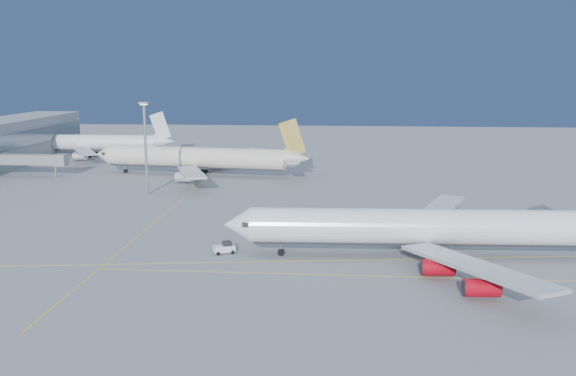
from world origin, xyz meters
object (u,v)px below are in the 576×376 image
object	(u,v)px
pushback_tug	(225,248)
light_mast	(145,141)
airliner_etihad	(200,158)
airliner_third	(92,143)
airliner_virgin	(429,228)

from	to	relation	value
pushback_tug	light_mast	xyz separation A→B (m)	(-29.48, 51.19, 13.11)
airliner_etihad	airliner_third	world-z (taller)	airliner_etihad
airliner_virgin	light_mast	distance (m)	83.14
airliner_virgin	airliner_third	xyz separation A→B (m)	(-107.09, 120.36, -0.22)
airliner_third	light_mast	distance (m)	81.70
airliner_etihad	airliner_third	bearing A→B (deg)	149.05
airliner_virgin	airliner_etihad	size ratio (longest dim) A/B	1.03
light_mast	airliner_etihad	bearing A→B (deg)	76.50
pushback_tug	airliner_etihad	bearing A→B (deg)	81.27
airliner_virgin	light_mast	bearing A→B (deg)	140.00
airliner_etihad	airliner_third	xyz separation A→B (m)	(-49.10, 39.39, -0.40)
airliner_third	pushback_tug	world-z (taller)	airliner_third
airliner_third	pushback_tug	xyz separation A→B (m)	(71.32, -120.79, -4.10)
pushback_tug	airliner_third	bearing A→B (deg)	96.56
airliner_third	light_mast	size ratio (longest dim) A/B	2.61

